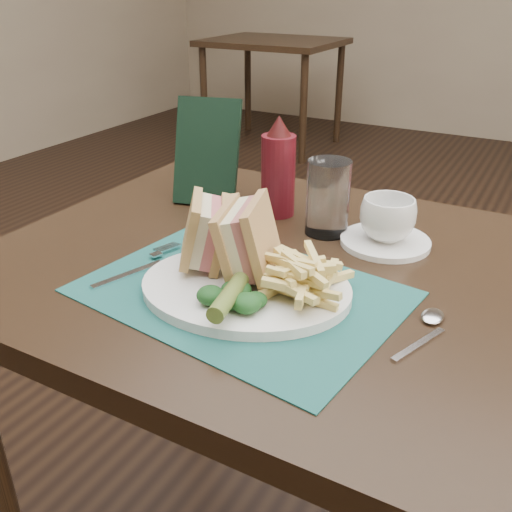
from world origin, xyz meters
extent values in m
plane|color=black|center=(0.00, 0.00, 0.00)|extent=(7.00, 7.00, 0.00)
plane|color=gray|center=(0.00, 3.50, 0.00)|extent=(6.00, 0.00, 6.00)
cube|color=#19524D|center=(0.01, -0.62, 0.75)|extent=(0.47, 0.36, 0.00)
cylinder|color=#536827|center=(0.04, -0.69, 0.79)|extent=(0.05, 0.12, 0.03)
cylinder|color=white|center=(0.14, -0.37, 0.76)|extent=(0.18, 0.18, 0.01)
imported|color=white|center=(0.14, -0.37, 0.80)|extent=(0.12, 0.12, 0.07)
cylinder|color=silver|center=(0.03, -0.37, 0.81)|extent=(0.10, 0.10, 0.13)
cube|color=black|center=(-0.23, -0.34, 0.85)|extent=(0.14, 0.11, 0.20)
camera|label=1|loc=(0.37, -1.23, 1.16)|focal=40.00mm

